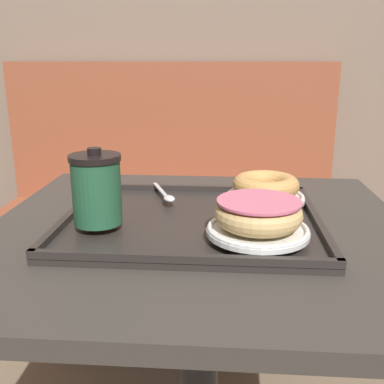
{
  "coord_description": "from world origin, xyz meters",
  "views": [
    {
      "loc": [
        0.05,
        -0.78,
        1.0
      ],
      "look_at": [
        -0.01,
        -0.0,
        0.77
      ],
      "focal_mm": 42.0,
      "sensor_mm": 36.0,
      "label": 1
    }
  ],
  "objects_px": {
    "donut_chocolate_glazed": "(258,213)",
    "donut_plain": "(266,185)",
    "coffee_cup_front": "(97,189)",
    "spoon": "(167,196)"
  },
  "relations": [
    {
      "from": "coffee_cup_front",
      "to": "spoon",
      "type": "distance_m",
      "value": 0.19
    },
    {
      "from": "coffee_cup_front",
      "to": "spoon",
      "type": "bearing_deg",
      "value": 57.1
    },
    {
      "from": "coffee_cup_front",
      "to": "spoon",
      "type": "height_order",
      "value": "coffee_cup_front"
    },
    {
      "from": "donut_chocolate_glazed",
      "to": "spoon",
      "type": "relative_size",
      "value": 0.96
    },
    {
      "from": "coffee_cup_front",
      "to": "donut_plain",
      "type": "distance_m",
      "value": 0.33
    },
    {
      "from": "donut_chocolate_glazed",
      "to": "spoon",
      "type": "distance_m",
      "value": 0.26
    },
    {
      "from": "donut_chocolate_glazed",
      "to": "spoon",
      "type": "xyz_separation_m",
      "value": [
        -0.17,
        0.19,
        -0.03
      ]
    },
    {
      "from": "donut_chocolate_glazed",
      "to": "donut_plain",
      "type": "xyz_separation_m",
      "value": [
        0.03,
        0.18,
        -0.0
      ]
    },
    {
      "from": "donut_chocolate_glazed",
      "to": "donut_plain",
      "type": "bearing_deg",
      "value": 81.7
    },
    {
      "from": "coffee_cup_front",
      "to": "spoon",
      "type": "relative_size",
      "value": 0.9
    }
  ]
}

